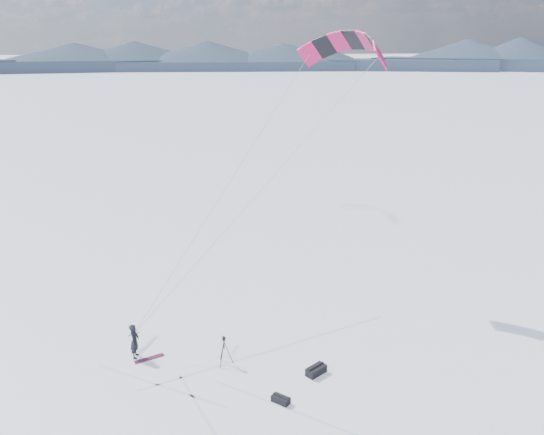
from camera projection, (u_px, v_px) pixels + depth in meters
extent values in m
plane|color=white|center=(222.00, 394.00, 21.00)|extent=(1800.00, 1800.00, 0.00)
cube|color=black|center=(377.00, 64.00, 318.07)|extent=(155.14, 103.25, 6.05)
cone|color=black|center=(377.00, 58.00, 317.14)|extent=(84.80, 84.80, 8.00)
cube|color=black|center=(227.00, 63.00, 323.48)|extent=(154.88, 65.89, 6.05)
cone|color=black|center=(227.00, 58.00, 322.54)|extent=(72.46, 72.46, 8.00)
cube|color=black|center=(70.00, 65.00, 304.30)|extent=(154.88, 65.89, 6.05)
cone|color=black|center=(69.00, 59.00, 303.37)|extent=(72.46, 72.46, 8.00)
cube|color=#ADC0DB|center=(180.00, 391.00, 21.22)|extent=(6.45, 7.79, 0.01)
cube|color=#ADC0DB|center=(216.00, 355.00, 23.71)|extent=(11.66, 3.07, 0.01)
imported|color=black|center=(136.00, 357.00, 23.54)|extent=(0.50, 0.66, 1.60)
cube|color=maroon|center=(149.00, 358.00, 23.39)|extent=(1.33, 0.63, 0.04)
cylinder|color=black|center=(229.00, 353.00, 22.87)|extent=(0.41, 0.09, 1.11)
cylinder|color=black|center=(222.00, 351.00, 23.01)|extent=(0.17, 0.39, 1.11)
cylinder|color=black|center=(222.00, 355.00, 22.69)|extent=(0.28, 0.34, 1.11)
cylinder|color=black|center=(224.00, 345.00, 22.74)|extent=(0.04, 0.04, 0.37)
cube|color=black|center=(224.00, 340.00, 22.67)|extent=(0.08, 0.08, 0.05)
cube|color=black|center=(224.00, 338.00, 22.64)|extent=(0.15, 0.12, 0.11)
cylinder|color=black|center=(224.00, 337.00, 22.73)|extent=(0.07, 0.11, 0.07)
cube|color=black|center=(316.00, 370.00, 22.27)|extent=(1.00, 0.83, 0.34)
cylinder|color=black|center=(316.00, 366.00, 22.21)|extent=(0.79, 0.51, 0.09)
cube|color=black|center=(281.00, 400.00, 20.49)|extent=(0.74, 0.75, 0.26)
cylinder|color=black|center=(281.00, 396.00, 20.44)|extent=(0.53, 0.54, 0.08)
cube|color=#B1134F|center=(380.00, 55.00, 24.56)|extent=(1.02, 1.16, 1.38)
cube|color=black|center=(375.00, 47.00, 25.21)|extent=(0.88, 1.22, 1.26)
cube|color=#B1134F|center=(366.00, 41.00, 25.92)|extent=(1.06, 1.22, 1.11)
cube|color=black|center=(353.00, 40.00, 26.65)|extent=(1.21, 1.21, 0.95)
cube|color=#B1134F|center=(339.00, 42.00, 27.33)|extent=(1.34, 1.13, 1.11)
cube|color=black|center=(324.00, 47.00, 27.91)|extent=(1.44, 1.00, 1.26)
cube|color=#B1134F|center=(310.00, 54.00, 28.34)|extent=(1.48, 0.81, 1.38)
cylinder|color=gray|center=(260.00, 191.00, 23.88)|extent=(11.95, 2.65, 11.62)
cylinder|color=gray|center=(231.00, 180.00, 25.77)|extent=(9.93, 7.18, 11.62)
cylinder|color=black|center=(134.00, 334.00, 23.19)|extent=(0.51, 0.25, 0.03)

